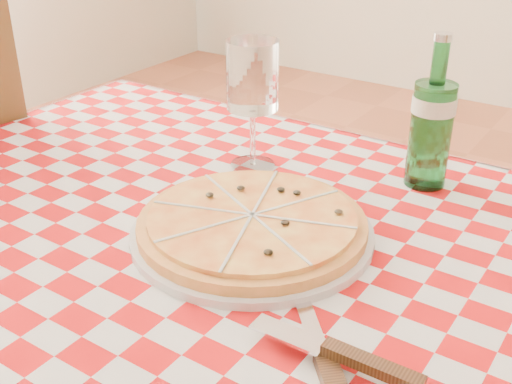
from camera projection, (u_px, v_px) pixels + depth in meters
dining_table at (243, 320)px, 0.84m from camera, size 1.20×0.80×0.75m
tablecloth at (242, 260)px, 0.80m from camera, size 1.30×0.90×0.01m
pizza_plate at (252, 223)px, 0.83m from camera, size 0.40×0.40×0.04m
water_bottle at (433, 112)px, 0.93m from camera, size 0.09×0.09×0.23m
wine_glass at (253, 106)px, 0.99m from camera, size 0.10×0.10×0.20m
cutlery at (324, 350)px, 0.62m from camera, size 0.31×0.28×0.03m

